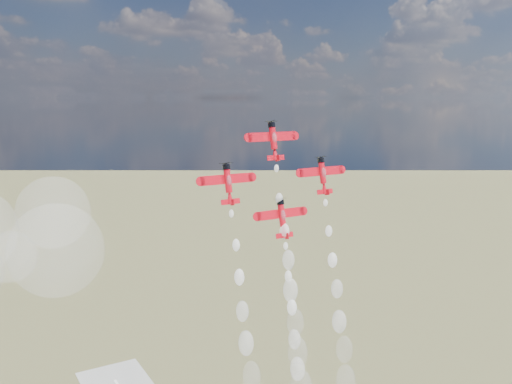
{
  "coord_description": "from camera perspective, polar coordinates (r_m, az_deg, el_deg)",
  "views": [
    {
      "loc": [
        -60.45,
        -105.04,
        131.85
      ],
      "look_at": [
        2.29,
        3.86,
        109.99
      ],
      "focal_mm": 38.0,
      "sensor_mm": 36.0,
      "label": 1
    }
  ],
  "objects": [
    {
      "name": "plane_right",
      "position": [
        137.67,
        7.02,
        1.82
      ],
      "size": [
        13.23,
        4.8,
        9.32
      ],
      "rotation": [
        1.34,
        0.0,
        0.0
      ],
      "color": "red",
      "rests_on": "ground"
    },
    {
      "name": "plane_left",
      "position": [
        123.59,
        -2.95,
        0.96
      ],
      "size": [
        13.23,
        4.8,
        9.32
      ],
      "rotation": [
        1.34,
        0.0,
        0.0
      ],
      "color": "red",
      "rests_on": "ground"
    },
    {
      "name": "plane_slot",
      "position": [
        130.05,
        2.77,
        -2.68
      ],
      "size": [
        13.23,
        4.8,
        9.32
      ],
      "rotation": [
        1.34,
        0.0,
        0.0
      ],
      "color": "red",
      "rests_on": "ground"
    },
    {
      "name": "plane_lead",
      "position": [
        130.89,
        1.84,
        5.49
      ],
      "size": [
        13.23,
        4.8,
        9.32
      ],
      "rotation": [
        1.34,
        0.0,
        0.0
      ],
      "color": "red",
      "rests_on": "ground"
    },
    {
      "name": "smoke_trail_lead",
      "position": [
        134.11,
        4.28,
        -15.43
      ],
      "size": [
        5.34,
        15.33,
        53.96
      ],
      "color": "white",
      "rests_on": "plane_lead"
    },
    {
      "name": "smoke_trail_right",
      "position": [
        143.93,
        9.31,
        -17.86
      ],
      "size": [
        5.1,
        14.71,
        54.22
      ],
      "color": "white",
      "rests_on": "plane_right"
    }
  ]
}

